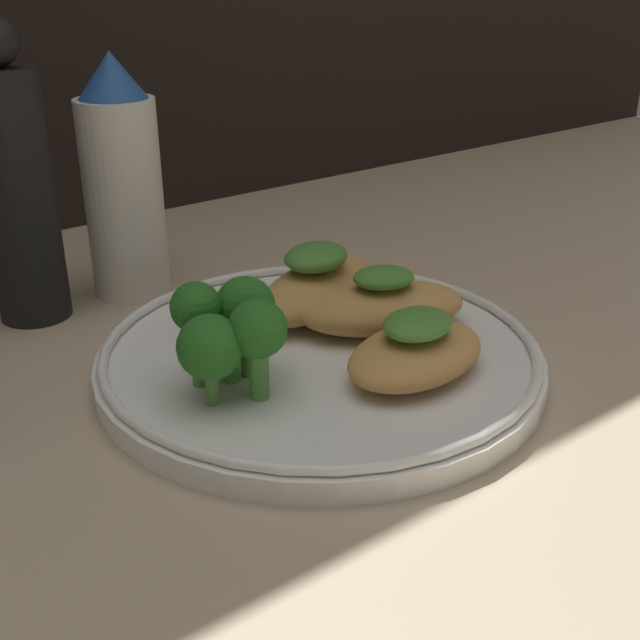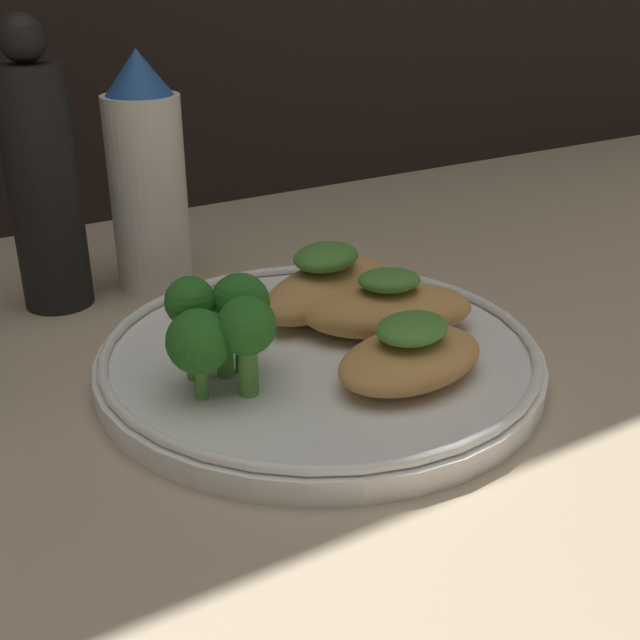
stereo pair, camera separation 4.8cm
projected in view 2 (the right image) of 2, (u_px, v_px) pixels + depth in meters
ground_plane at (320, 377)px, 49.48cm from camera, size 180.00×180.00×1.00cm
plate at (320, 356)px, 48.86cm from camera, size 26.98×26.98×2.00cm
grilled_meat_front at (411, 355)px, 44.84cm from camera, size 10.31×7.48×3.82cm
grilled_meat_middle at (385, 307)px, 50.60cm from camera, size 12.18×9.19×4.14cm
grilled_meat_back at (326, 285)px, 53.32cm from camera, size 12.89×9.33×4.61cm
broccoli_bunch at (221, 324)px, 43.27cm from camera, size 6.66×6.21×6.11cm
sauce_bottle at (147, 178)px, 58.67cm from camera, size 5.62×5.62×17.40cm
pepper_grinder at (43, 181)px, 54.85cm from camera, size 4.84×4.84×19.98cm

